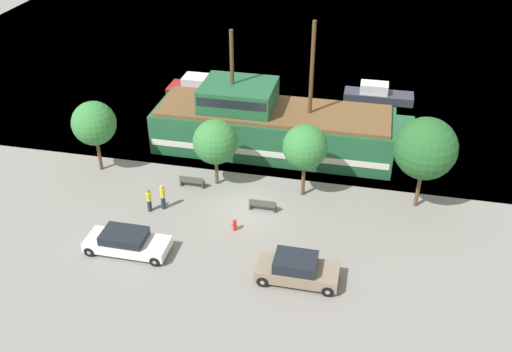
% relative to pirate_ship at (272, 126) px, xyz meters
% --- Properties ---
extents(ground_plane, '(160.00, 160.00, 0.00)m').
position_rel_pirate_ship_xyz_m(ground_plane, '(0.08, -7.92, -1.90)').
color(ground_plane, gray).
extents(water_surface, '(80.00, 80.00, 0.00)m').
position_rel_pirate_ship_xyz_m(water_surface, '(0.08, 36.08, -1.90)').
color(water_surface, '#38667F').
rests_on(water_surface, ground).
extents(pirate_ship, '(18.69, 5.49, 9.90)m').
position_rel_pirate_ship_xyz_m(pirate_ship, '(0.00, 0.00, 0.00)').
color(pirate_ship, '#1E5633').
rests_on(pirate_ship, water_surface).
extents(moored_boat_dockside, '(6.12, 2.44, 2.00)m').
position_rel_pirate_ship_xyz_m(moored_boat_dockside, '(-7.70, 7.62, -1.15)').
color(moored_boat_dockside, maroon).
rests_on(moored_boat_dockside, water_surface).
extents(moored_boat_outer, '(5.96, 1.89, 1.58)m').
position_rel_pirate_ship_xyz_m(moored_boat_outer, '(7.44, 10.36, -1.32)').
color(moored_boat_outer, '#2D333D').
rests_on(moored_boat_outer, water_surface).
extents(parked_car_curb_front, '(4.79, 1.94, 1.34)m').
position_rel_pirate_ship_xyz_m(parked_car_curb_front, '(-5.79, -13.52, -1.24)').
color(parked_car_curb_front, white).
rests_on(parked_car_curb_front, ground_plane).
extents(parked_car_curb_mid, '(4.36, 1.96, 1.53)m').
position_rel_pirate_ship_xyz_m(parked_car_curb_mid, '(4.06, -13.83, -1.15)').
color(parked_car_curb_mid, '#7F705B').
rests_on(parked_car_curb_mid, ground_plane).
extents(fire_hydrant, '(0.42, 0.25, 0.76)m').
position_rel_pirate_ship_xyz_m(fire_hydrant, '(-0.26, -10.30, -1.49)').
color(fire_hydrant, red).
rests_on(fire_hydrant, ground_plane).
extents(bench_promenade_east, '(1.70, 0.45, 0.85)m').
position_rel_pirate_ship_xyz_m(bench_promenade_east, '(0.98, -7.96, -1.47)').
color(bench_promenade_east, '#4C4742').
rests_on(bench_promenade_east, ground_plane).
extents(bench_promenade_west, '(1.65, 0.45, 0.85)m').
position_rel_pirate_ship_xyz_m(bench_promenade_west, '(-4.21, -6.30, -1.47)').
color(bench_promenade_west, '#4C4742').
rests_on(bench_promenade_west, ground_plane).
extents(pedestrian_walking_near, '(0.32, 0.32, 1.62)m').
position_rel_pirate_ship_xyz_m(pedestrian_walking_near, '(-5.99, -9.50, -1.09)').
color(pedestrian_walking_near, '#232838').
rests_on(pedestrian_walking_near, ground_plane).
extents(pedestrian_walking_far, '(0.32, 0.32, 1.76)m').
position_rel_pirate_ship_xyz_m(pedestrian_walking_far, '(-5.23, -9.07, -1.01)').
color(pedestrian_walking_far, '#232838').
rests_on(pedestrian_walking_far, ground_plane).
extents(tree_row_east, '(3.01, 3.01, 5.13)m').
position_rel_pirate_ship_xyz_m(tree_row_east, '(-11.19, -5.48, 1.71)').
color(tree_row_east, brown).
rests_on(tree_row_east, ground_plane).
extents(tree_row_mideast, '(2.97, 2.97, 4.70)m').
position_rel_pirate_ship_xyz_m(tree_row_mideast, '(-2.69, -5.53, 1.31)').
color(tree_row_mideast, brown).
rests_on(tree_row_mideast, ground_plane).
extents(tree_row_midwest, '(2.86, 2.86, 5.03)m').
position_rel_pirate_ship_xyz_m(tree_row_midwest, '(3.19, -5.62, 1.68)').
color(tree_row_midwest, brown).
rests_on(tree_row_midwest, ground_plane).
extents(tree_row_west, '(3.83, 3.83, 6.12)m').
position_rel_pirate_ship_xyz_m(tree_row_west, '(10.45, -5.36, 2.29)').
color(tree_row_west, brown).
rests_on(tree_row_west, ground_plane).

